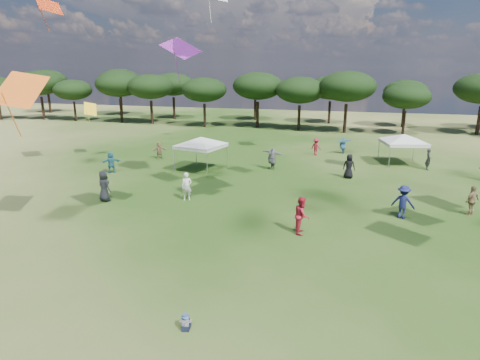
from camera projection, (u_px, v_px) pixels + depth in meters
name	position (u px, v px, depth m)	size (l,w,h in m)	color
tree_line	(341.00, 87.00, 52.36)	(108.78, 17.63, 7.77)	black
tent_left	(201.00, 138.00, 31.25)	(6.30, 6.30, 3.01)	gray
tent_right	(404.00, 136.00, 33.44)	(6.40, 6.40, 2.86)	gray
toddler	(186.00, 322.00, 12.50)	(0.41, 0.44, 0.56)	black
festival_crowd	(287.00, 167.00, 29.42)	(28.51, 21.52, 1.90)	#2B6B81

